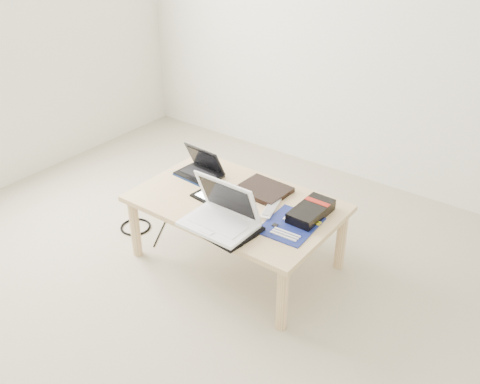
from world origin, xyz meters
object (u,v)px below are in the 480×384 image
Objects in this scene: coffee_table at (236,209)px; netbook at (201,169)px; gpu_box at (311,211)px; white_laptop at (221,215)px.

coffee_table is 0.37m from netbook.
coffee_table is 3.95× the size of gpu_box.
white_laptop is (0.09, -0.24, 0.12)m from coffee_table.
netbook is 0.75× the size of white_laptop.
coffee_table is 4.12× the size of netbook.
coffee_table is at bearing -164.93° from gpu_box.
netbook is 0.96× the size of gpu_box.
gpu_box reaches higher than coffee_table.
netbook reaches higher than gpu_box.
white_laptop reaches higher than netbook.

